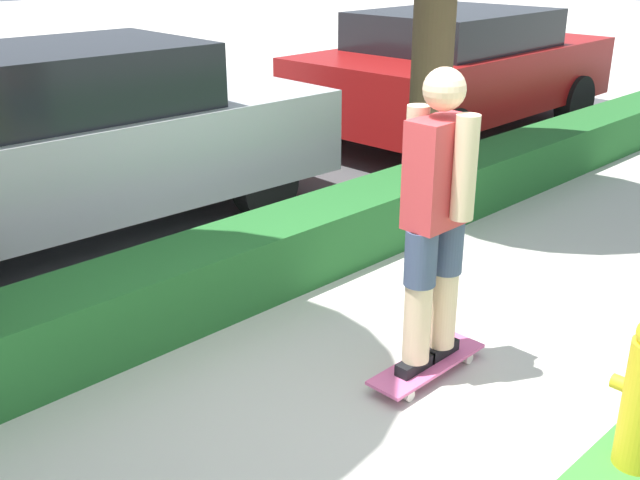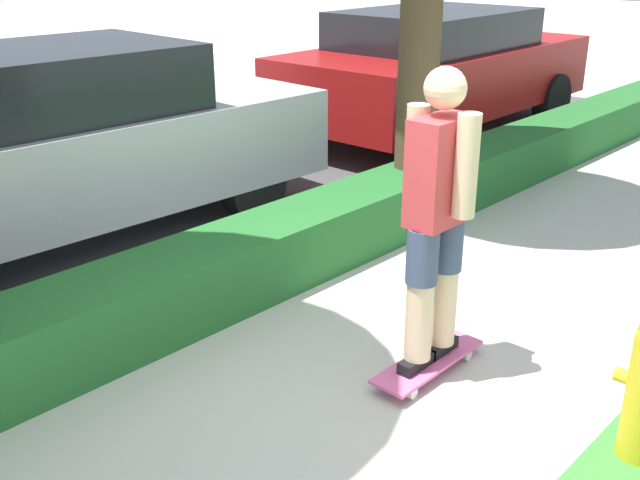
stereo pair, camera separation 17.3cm
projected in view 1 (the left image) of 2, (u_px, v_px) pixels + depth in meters
ground_plane at (371, 411)px, 4.08m from camera, size 60.00×60.00×0.00m
street_asphalt at (28, 220)px, 6.84m from camera, size 18.09×5.00×0.01m
hedge_row at (195, 282)px, 5.04m from camera, size 18.09×0.60×0.49m
skateboard at (427, 364)px, 4.39m from camera, size 0.83×0.24×0.09m
skater_person at (437, 216)px, 4.04m from camera, size 0.50×0.44×1.71m
parked_car_middle at (69, 142)px, 6.19m from camera, size 4.62×1.88×1.61m
parked_car_rear at (457, 69)px, 9.64m from camera, size 4.71×2.09×1.57m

